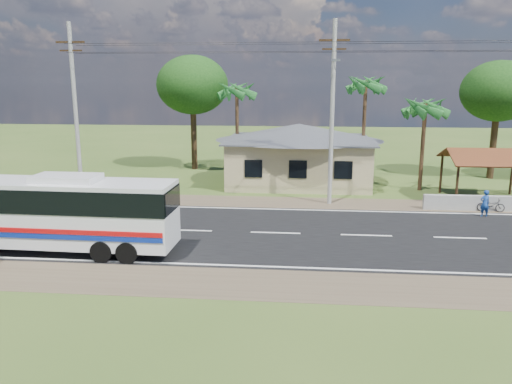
% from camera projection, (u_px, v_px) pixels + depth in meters
% --- Properties ---
extents(ground, '(120.00, 120.00, 0.00)m').
position_uv_depth(ground, '(276.00, 233.00, 25.08)').
color(ground, '#344D1B').
rests_on(ground, ground).
extents(road, '(120.00, 16.00, 0.03)m').
position_uv_depth(road, '(276.00, 233.00, 25.08)').
color(road, black).
rests_on(road, ground).
extents(house, '(12.40, 10.00, 5.00)m').
position_uv_depth(house, '(299.00, 147.00, 37.04)').
color(house, tan).
rests_on(house, ground).
extents(waiting_shed, '(5.20, 4.48, 3.35)m').
position_uv_depth(waiting_shed, '(488.00, 158.00, 31.57)').
color(waiting_shed, '#362413').
rests_on(waiting_shed, ground).
extents(concrete_barrier, '(7.00, 0.30, 0.90)m').
position_uv_depth(concrete_barrier, '(484.00, 203.00, 29.35)').
color(concrete_barrier, '#9E9E99').
rests_on(concrete_barrier, ground).
extents(utility_poles, '(32.80, 2.22, 11.00)m').
position_uv_depth(utility_poles, '(327.00, 110.00, 29.88)').
color(utility_poles, '#9E9E99').
rests_on(utility_poles, ground).
extents(palm_near, '(2.80, 2.80, 6.70)m').
position_uv_depth(palm_near, '(425.00, 108.00, 33.67)').
color(palm_near, '#47301E').
rests_on(palm_near, ground).
extents(palm_mid, '(2.80, 2.80, 8.20)m').
position_uv_depth(palm_mid, '(366.00, 85.00, 38.04)').
color(palm_mid, '#47301E').
rests_on(palm_mid, ground).
extents(palm_far, '(2.80, 2.80, 7.70)m').
position_uv_depth(palm_far, '(237.00, 91.00, 39.53)').
color(palm_far, '#47301E').
rests_on(palm_far, ground).
extents(tree_behind_house, '(6.00, 6.00, 9.61)m').
position_uv_depth(tree_behind_house, '(193.00, 85.00, 41.74)').
color(tree_behind_house, '#47301E').
rests_on(tree_behind_house, ground).
extents(tree_behind_shed, '(5.60, 5.60, 9.02)m').
position_uv_depth(tree_behind_shed, '(499.00, 92.00, 37.73)').
color(tree_behind_shed, '#47301E').
rests_on(tree_behind_shed, ground).
extents(coach_bus, '(11.37, 2.71, 3.51)m').
position_uv_depth(coach_bus, '(49.00, 208.00, 22.02)').
color(coach_bus, silver).
rests_on(coach_bus, ground).
extents(motorcycle, '(1.58, 0.72, 0.80)m').
position_uv_depth(motorcycle, '(491.00, 205.00, 29.08)').
color(motorcycle, black).
rests_on(motorcycle, ground).
extents(person, '(0.63, 0.49, 1.54)m').
position_uv_depth(person, '(485.00, 203.00, 27.96)').
color(person, navy).
rests_on(person, ground).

